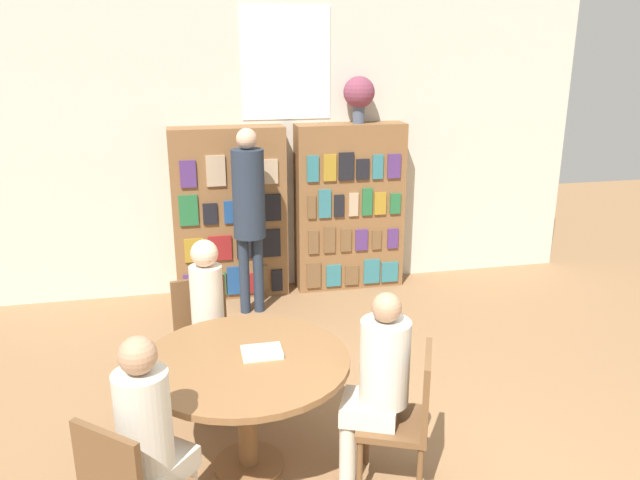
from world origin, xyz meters
TOP-DOWN VIEW (x-y plane):
  - wall_back at (0.00, 3.99)m, footprint 6.40×0.07m
  - bookshelf_left at (-0.63, 3.79)m, footprint 1.14×0.34m
  - bookshelf_right at (0.63, 3.79)m, footprint 1.14×0.34m
  - flower_vase at (0.72, 3.80)m, footprint 0.32×0.32m
  - reading_table at (-0.78, 0.91)m, footprint 1.25×1.25m
  - chair_left_side at (-0.99, 1.85)m, footprint 0.48×0.48m
  - chair_far_side at (0.11, 0.53)m, footprint 0.53×0.53m
  - seated_reader_left at (-0.95, 1.67)m, footprint 0.29×0.37m
  - seated_reader_right at (-0.06, 0.60)m, footprint 0.42×0.39m
  - seated_reader_back at (-1.29, 0.32)m, footprint 0.41×0.42m
  - librarian_standing at (-0.48, 3.29)m, footprint 0.30×0.57m
  - open_book_on_table at (-0.67, 0.94)m, footprint 0.24×0.18m

SIDE VIEW (x-z plane):
  - chair_left_side at x=-0.99m, z-range 0.05..0.94m
  - chair_far_side at x=0.11m, z-range 0.05..0.94m
  - reading_table at x=-0.78m, z-range 0.26..1.01m
  - seated_reader_left at x=-0.95m, z-range 0.08..1.33m
  - seated_reader_right at x=-0.06m, z-range 0.09..1.32m
  - seated_reader_back at x=-1.29m, z-range 0.09..1.33m
  - open_book_on_table at x=-0.67m, z-range 0.75..0.78m
  - bookshelf_left at x=-0.63m, z-range 0.00..1.75m
  - bookshelf_right at x=0.63m, z-range 0.00..1.75m
  - librarian_standing at x=-0.48m, z-range 0.21..2.01m
  - wall_back at x=0.00m, z-range 0.01..3.01m
  - flower_vase at x=0.72m, z-range 1.82..2.29m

